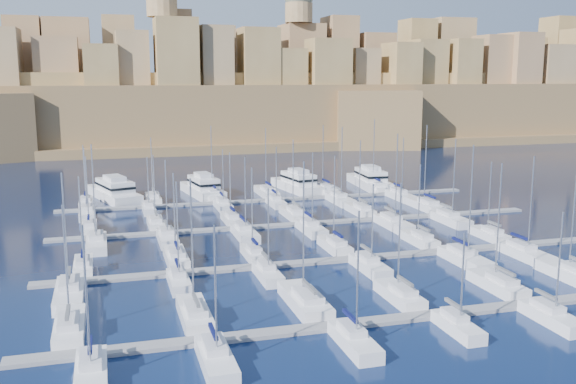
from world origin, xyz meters
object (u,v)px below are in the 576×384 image
object	(u,v)px
motor_yacht_a	(114,191)
motor_yacht_b	(203,188)
sailboat_2	(305,301)
sailboat_4	(498,284)
motor_yacht_c	(297,183)
sailboat_0	(70,327)
motor_yacht_d	(370,179)

from	to	relation	value
motor_yacht_a	motor_yacht_b	xyz separation A→B (m)	(18.08, -1.11, -0.00)
sailboat_2	sailboat_4	xyz separation A→B (m)	(23.67, -0.82, -0.02)
motor_yacht_a	motor_yacht_c	world-z (taller)	same
sailboat_0	motor_yacht_c	bearing A→B (deg)	57.52
motor_yacht_a	sailboat_4	bearing A→B (deg)	-59.19
motor_yacht_a	motor_yacht_d	xyz separation A→B (m)	(56.36, -0.67, 0.00)
motor_yacht_a	sailboat_2	bearing A→B (deg)	-75.04
sailboat_2	motor_yacht_c	bearing A→B (deg)	73.80
sailboat_2	motor_yacht_c	distance (m)	72.22
sailboat_0	sailboat_4	distance (m)	48.12
sailboat_2	motor_yacht_b	size ratio (longest dim) A/B	0.94
motor_yacht_c	motor_yacht_b	bearing A→B (deg)	-179.86
sailboat_4	motor_yacht_c	xyz separation A→B (m)	(-3.52, 70.17, 0.97)
sailboat_2	motor_yacht_d	size ratio (longest dim) A/B	0.90
sailboat_0	motor_yacht_b	size ratio (longest dim) A/B	0.76
sailboat_4	motor_yacht_a	size ratio (longest dim) A/B	0.77
sailboat_0	motor_yacht_a	world-z (taller)	sailboat_0
sailboat_4	motor_yacht_b	distance (m)	74.25
sailboat_0	motor_yacht_c	world-z (taller)	sailboat_0
motor_yacht_b	motor_yacht_a	bearing A→B (deg)	176.47
motor_yacht_d	motor_yacht_b	bearing A→B (deg)	-179.33
motor_yacht_b	motor_yacht_c	distance (m)	20.88
sailboat_0	sailboat_4	xyz separation A→B (m)	(48.12, -0.11, 0.02)
sailboat_2	sailboat_0	bearing A→B (deg)	-178.33
motor_yacht_a	motor_yacht_c	distance (m)	38.97
motor_yacht_b	motor_yacht_d	distance (m)	38.28
sailboat_0	motor_yacht_c	xyz separation A→B (m)	(44.61, 70.06, 0.99)
motor_yacht_b	motor_yacht_d	size ratio (longest dim) A/B	0.96
sailboat_0	motor_yacht_d	bearing A→B (deg)	48.65
sailboat_4	motor_yacht_b	world-z (taller)	sailboat_4
sailboat_4	motor_yacht_d	xyz separation A→B (m)	(13.88, 70.56, 0.97)
motor_yacht_a	motor_yacht_c	bearing A→B (deg)	-1.56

